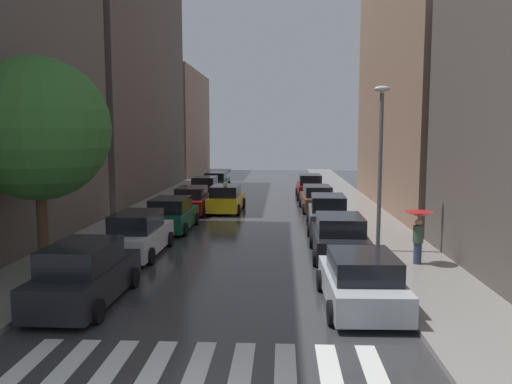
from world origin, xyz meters
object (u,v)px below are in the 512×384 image
object	(u,v)px
lamp_post_right	(380,156)
parked_car_right_second	(339,237)
parked_car_left_sixth	(216,182)
parked_car_left_second	(138,235)
parked_car_right_third	(328,214)
parked_car_right_fifth	(310,187)
parked_car_left_third	(172,215)
taxi_midroad	(226,199)
parked_car_left_fourth	(192,201)
parked_car_right_nearest	(361,282)
pedestrian_foreground	(418,226)
parked_car_left_nearest	(85,275)
parked_car_right_fourth	(317,199)
parked_car_left_fifth	(205,188)
street_tree_left	(38,129)

from	to	relation	value
lamp_post_right	parked_car_right_second	bearing A→B (deg)	-160.49
parked_car_left_sixth	lamp_post_right	world-z (taller)	lamp_post_right
parked_car_left_second	parked_car_right_third	xyz separation A→B (m)	(7.94, 5.50, 0.02)
parked_car_right_fifth	lamp_post_right	distance (m)	18.01
parked_car_left_third	taxi_midroad	bearing A→B (deg)	-16.55
parked_car_left_third	parked_car_right_fifth	xyz separation A→B (m)	(7.55, 12.97, 0.06)
parked_car_right_second	parked_car_left_fourth	bearing A→B (deg)	36.15
parked_car_right_nearest	parked_car_right_third	world-z (taller)	parked_car_right_third
parked_car_left_second	parked_car_left_sixth	bearing A→B (deg)	0.61
parked_car_right_nearest	parked_car_right_second	size ratio (longest dim) A/B	0.97
parked_car_left_sixth	pedestrian_foreground	world-z (taller)	pedestrian_foreground
parked_car_right_second	taxi_midroad	distance (m)	12.95
pedestrian_foreground	parked_car_left_sixth	bearing A→B (deg)	-64.18
taxi_midroad	parked_car_right_third	bearing A→B (deg)	-135.63
parked_car_right_nearest	parked_car_left_nearest	bearing A→B (deg)	89.36
parked_car_left_second	parked_car_right_fourth	size ratio (longest dim) A/B	1.01
pedestrian_foreground	parked_car_left_nearest	bearing A→B (deg)	26.23
parked_car_left_second	parked_car_left_fifth	distance (m)	17.63
parked_car_right_second	parked_car_right_fourth	xyz separation A→B (m)	(-0.05, 12.17, -0.03)
parked_car_left_fourth	parked_car_right_nearest	bearing A→B (deg)	-155.36
parked_car_left_fifth	parked_car_right_nearest	xyz separation A→B (m)	(7.85, -23.39, -0.04)
parked_car_left_third	parked_car_right_third	size ratio (longest dim) A/B	0.98
street_tree_left	pedestrian_foreground	bearing A→B (deg)	6.83
parked_car_left_nearest	parked_car_left_sixth	bearing A→B (deg)	1.00
parked_car_left_sixth	taxi_midroad	world-z (taller)	taxi_midroad
parked_car_right_nearest	lamp_post_right	size ratio (longest dim) A/B	0.67
parked_car_left_fifth	parked_car_right_fourth	distance (m)	9.52
parked_car_left_sixth	parked_car_right_third	bearing A→B (deg)	-155.92
parked_car_left_sixth	lamp_post_right	bearing A→B (deg)	-157.10
parked_car_right_second	pedestrian_foreground	world-z (taller)	pedestrian_foreground
parked_car_left_sixth	taxi_midroad	size ratio (longest dim) A/B	0.91
parked_car_right_third	parked_car_right_fifth	xyz separation A→B (m)	(-0.20, 12.77, -0.00)
parked_car_left_fifth	parked_car_right_third	distance (m)	14.49
parked_car_left_fourth	street_tree_left	xyz separation A→B (m)	(-2.66, -13.80, 4.18)
parked_car_left_sixth	taxi_midroad	bearing A→B (deg)	-169.30
parked_car_right_fifth	pedestrian_foreground	distance (m)	19.88
parked_car_left_fifth	parked_car_right_nearest	world-z (taller)	parked_car_left_fifth
parked_car_left_third	parked_car_right_fifth	world-z (taller)	parked_car_right_fifth
parked_car_left_fourth	parked_car_right_third	xyz separation A→B (m)	(7.70, -5.34, 0.08)
parked_car_left_fourth	street_tree_left	distance (m)	14.66
parked_car_right_fourth	parked_car_left_second	bearing A→B (deg)	145.23
pedestrian_foreground	parked_car_left_second	bearing A→B (deg)	-4.53
parked_car_left_second	taxi_midroad	bearing A→B (deg)	-9.90
parked_car_left_second	parked_car_left_fourth	distance (m)	10.84
parked_car_right_third	lamp_post_right	size ratio (longest dim) A/B	0.71
parked_car_left_nearest	parked_car_left_fifth	world-z (taller)	parked_car_left_nearest
parked_car_right_second	parked_car_right_fourth	world-z (taller)	parked_car_right_second
parked_car_left_third	parked_car_right_third	world-z (taller)	parked_car_right_third
parked_car_left_fourth	parked_car_left_fifth	bearing A→B (deg)	1.71
parked_car_left_sixth	parked_car_right_fourth	world-z (taller)	parked_car_right_fourth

